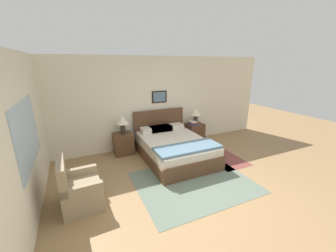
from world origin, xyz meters
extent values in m
plane|color=#99754C|center=(0.00, 0.00, 0.00)|extent=(16.00, 16.00, 0.00)
cube|color=beige|center=(0.00, 2.88, 1.30)|extent=(7.78, 0.06, 2.60)
cube|color=black|center=(0.31, 2.83, 1.46)|extent=(0.46, 0.02, 0.35)
cube|color=slate|center=(0.31, 2.82, 1.46)|extent=(0.38, 0.00, 0.28)
cube|color=beige|center=(-2.72, 1.42, 1.30)|extent=(0.06, 5.25, 2.60)
cube|color=#9EBCDB|center=(-2.68, 0.94, 1.35)|extent=(0.02, 1.55, 1.01)
cube|color=slate|center=(0.12, 0.53, 0.00)|extent=(2.35, 1.91, 0.01)
cube|color=brown|center=(1.45, 1.23, 0.00)|extent=(0.80, 1.36, 0.01)
cube|color=brown|center=(0.26, 1.72, 0.14)|extent=(1.55, 2.14, 0.28)
cube|color=brown|center=(0.26, 0.68, 0.32)|extent=(1.55, 0.06, 0.08)
cube|color=beige|center=(0.26, 1.72, 0.41)|extent=(1.49, 2.05, 0.25)
cube|color=brown|center=(0.26, 2.76, 0.81)|extent=(1.55, 0.06, 0.57)
cube|color=slate|center=(0.26, 1.04, 0.56)|extent=(1.52, 0.60, 0.06)
cube|color=beige|center=(-0.11, 2.53, 0.60)|extent=(0.52, 0.32, 0.14)
cube|color=beige|center=(0.64, 2.53, 0.60)|extent=(0.52, 0.32, 0.14)
cube|color=slate|center=(0.26, 2.53, 0.60)|extent=(0.52, 0.32, 0.14)
cube|color=slate|center=(0.15, 2.53, 0.60)|extent=(0.52, 0.32, 0.14)
cube|color=#998466|center=(-2.03, 0.73, 0.21)|extent=(0.68, 0.77, 0.42)
cube|color=#998466|center=(-2.29, 0.72, 0.66)|extent=(0.16, 0.74, 0.48)
cube|color=#998466|center=(-2.05, 1.05, 0.49)|extent=(0.64, 0.13, 0.14)
cube|color=#998466|center=(-2.01, 0.41, 0.49)|extent=(0.64, 0.13, 0.14)
cube|color=brown|center=(-0.88, 2.57, 0.29)|extent=(0.50, 0.44, 0.58)
sphere|color=#332D28|center=(-0.88, 2.34, 0.46)|extent=(0.02, 0.02, 0.02)
cube|color=brown|center=(1.40, 2.57, 0.29)|extent=(0.50, 0.44, 0.58)
sphere|color=#332D28|center=(1.40, 2.34, 0.46)|extent=(0.02, 0.02, 0.02)
cylinder|color=#2D2823|center=(-0.86, 2.58, 0.69)|extent=(0.13, 0.13, 0.21)
cylinder|color=#2D2823|center=(-0.86, 2.58, 0.83)|extent=(0.02, 0.02, 0.06)
cone|color=beige|center=(-0.86, 2.58, 0.97)|extent=(0.33, 0.33, 0.23)
cylinder|color=#2D2823|center=(1.42, 2.58, 0.69)|extent=(0.13, 0.13, 0.21)
cylinder|color=#2D2823|center=(1.42, 2.58, 0.83)|extent=(0.02, 0.02, 0.06)
cone|color=beige|center=(1.42, 2.58, 0.97)|extent=(0.33, 0.33, 0.23)
cube|color=#335693|center=(1.29, 2.53, 0.60)|extent=(0.21, 0.28, 0.03)
cube|color=#232328|center=(1.29, 2.53, 0.63)|extent=(0.17, 0.27, 0.02)
cube|color=#B7332D|center=(1.29, 2.53, 0.65)|extent=(0.22, 0.29, 0.03)
cube|color=silver|center=(1.29, 2.53, 0.68)|extent=(0.19, 0.27, 0.03)
camera|label=1|loc=(-1.95, -2.69, 2.40)|focal=22.00mm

